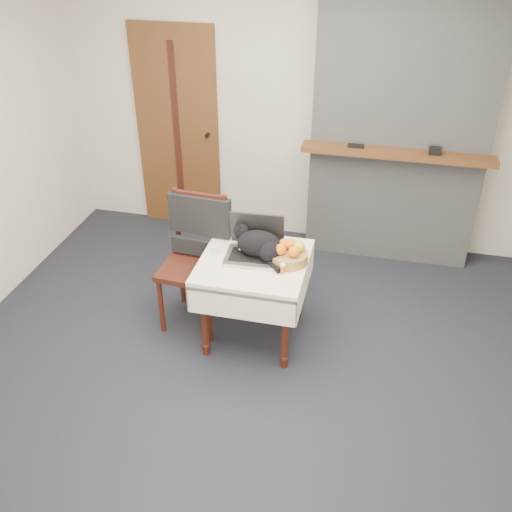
{
  "coord_description": "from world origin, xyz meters",
  "views": [
    {
      "loc": [
        0.78,
        -3.06,
        2.94
      ],
      "look_at": [
        -0.01,
        0.27,
        0.77
      ],
      "focal_mm": 40.0,
      "sensor_mm": 36.0,
      "label": 1
    }
  ],
  "objects_px": {
    "door": "(178,131)",
    "side_table": "(254,273)",
    "cream_jar": "(215,250)",
    "chair": "(197,242)",
    "pill_bottle": "(283,268)",
    "fruit_basket": "(289,254)",
    "cat": "(260,245)",
    "laptop": "(255,245)"
  },
  "relations": [
    {
      "from": "cream_jar",
      "to": "pill_bottle",
      "type": "xyz_separation_m",
      "value": [
        0.54,
        -0.14,
        0.01
      ]
    },
    {
      "from": "cream_jar",
      "to": "chair",
      "type": "distance_m",
      "value": 0.26
    },
    {
      "from": "cat",
      "to": "chair",
      "type": "relative_size",
      "value": 0.41
    },
    {
      "from": "door",
      "to": "laptop",
      "type": "xyz_separation_m",
      "value": [
        1.15,
        -1.57,
        -0.23
      ]
    },
    {
      "from": "door",
      "to": "side_table",
      "type": "bearing_deg",
      "value": -54.82
    },
    {
      "from": "door",
      "to": "chair",
      "type": "height_order",
      "value": "door"
    },
    {
      "from": "laptop",
      "to": "pill_bottle",
      "type": "distance_m",
      "value": 0.32
    },
    {
      "from": "side_table",
      "to": "cat",
      "type": "xyz_separation_m",
      "value": [
        0.03,
        0.05,
        0.21
      ]
    },
    {
      "from": "laptop",
      "to": "chair",
      "type": "height_order",
      "value": "chair"
    },
    {
      "from": "pill_bottle",
      "to": "laptop",
      "type": "bearing_deg",
      "value": 141.17
    },
    {
      "from": "laptop",
      "to": "cat",
      "type": "xyz_separation_m",
      "value": [
        0.05,
        -0.03,
        0.03
      ]
    },
    {
      "from": "door",
      "to": "side_table",
      "type": "height_order",
      "value": "door"
    },
    {
      "from": "cream_jar",
      "to": "pill_bottle",
      "type": "height_order",
      "value": "pill_bottle"
    },
    {
      "from": "cat",
      "to": "fruit_basket",
      "type": "relative_size",
      "value": 1.56
    },
    {
      "from": "pill_bottle",
      "to": "chair",
      "type": "bearing_deg",
      "value": 157.8
    },
    {
      "from": "side_table",
      "to": "cat",
      "type": "bearing_deg",
      "value": 59.8
    },
    {
      "from": "pill_bottle",
      "to": "fruit_basket",
      "type": "relative_size",
      "value": 0.27
    },
    {
      "from": "door",
      "to": "fruit_basket",
      "type": "relative_size",
      "value": 7.22
    },
    {
      "from": "side_table",
      "to": "cat",
      "type": "relative_size",
      "value": 1.8
    },
    {
      "from": "cream_jar",
      "to": "fruit_basket",
      "type": "distance_m",
      "value": 0.55
    },
    {
      "from": "pill_bottle",
      "to": "chair",
      "type": "height_order",
      "value": "chair"
    },
    {
      "from": "chair",
      "to": "pill_bottle",
      "type": "bearing_deg",
      "value": -18.5
    },
    {
      "from": "door",
      "to": "cream_jar",
      "type": "height_order",
      "value": "door"
    },
    {
      "from": "laptop",
      "to": "chair",
      "type": "distance_m",
      "value": 0.5
    },
    {
      "from": "fruit_basket",
      "to": "chair",
      "type": "distance_m",
      "value": 0.76
    },
    {
      "from": "door",
      "to": "cream_jar",
      "type": "xyz_separation_m",
      "value": [
        0.86,
        -1.63,
        -0.27
      ]
    },
    {
      "from": "side_table",
      "to": "cream_jar",
      "type": "bearing_deg",
      "value": 176.69
    },
    {
      "from": "cream_jar",
      "to": "fruit_basket",
      "type": "xyz_separation_m",
      "value": [
        0.55,
        0.02,
        0.03
      ]
    },
    {
      "from": "side_table",
      "to": "laptop",
      "type": "distance_m",
      "value": 0.21
    },
    {
      "from": "cat",
      "to": "pill_bottle",
      "type": "distance_m",
      "value": 0.27
    },
    {
      "from": "cream_jar",
      "to": "fruit_basket",
      "type": "height_order",
      "value": "fruit_basket"
    },
    {
      "from": "side_table",
      "to": "chair",
      "type": "bearing_deg",
      "value": 160.06
    },
    {
      "from": "cat",
      "to": "pill_bottle",
      "type": "xyz_separation_m",
      "value": [
        0.2,
        -0.17,
        -0.06
      ]
    },
    {
      "from": "laptop",
      "to": "door",
      "type": "bearing_deg",
      "value": 123.2
    },
    {
      "from": "side_table",
      "to": "pill_bottle",
      "type": "xyz_separation_m",
      "value": [
        0.24,
        -0.12,
        0.15
      ]
    },
    {
      "from": "pill_bottle",
      "to": "side_table",
      "type": "bearing_deg",
      "value": 153.3
    },
    {
      "from": "pill_bottle",
      "to": "door",
      "type": "bearing_deg",
      "value": 128.34
    },
    {
      "from": "side_table",
      "to": "cat",
      "type": "distance_m",
      "value": 0.22
    },
    {
      "from": "side_table",
      "to": "pill_bottle",
      "type": "relative_size",
      "value": 10.42
    },
    {
      "from": "door",
      "to": "cream_jar",
      "type": "relative_size",
      "value": 31.12
    },
    {
      "from": "chair",
      "to": "laptop",
      "type": "bearing_deg",
      "value": -7.75
    },
    {
      "from": "side_table",
      "to": "pill_bottle",
      "type": "height_order",
      "value": "pill_bottle"
    }
  ]
}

